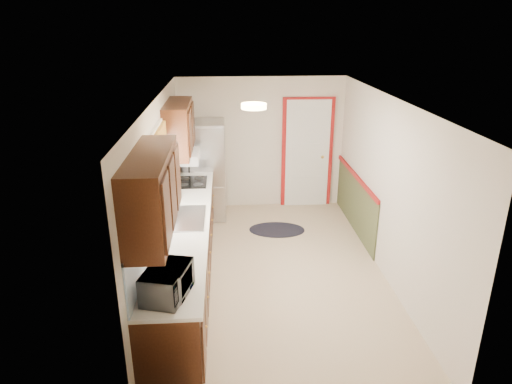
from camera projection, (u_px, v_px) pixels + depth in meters
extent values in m
cube|color=tan|center=(275.00, 272.00, 6.40)|extent=(3.20, 5.20, 0.12)
cube|color=white|center=(277.00, 100.00, 5.55)|extent=(3.20, 5.20, 0.12)
cube|color=beige|center=(261.00, 144.00, 8.31)|extent=(3.20, 0.10, 2.40)
cube|color=beige|center=(310.00, 301.00, 3.64)|extent=(3.20, 0.10, 2.40)
cube|color=beige|center=(160.00, 194.00, 5.88)|extent=(0.10, 5.20, 2.40)
cube|color=beige|center=(388.00, 189.00, 6.07)|extent=(0.10, 5.20, 2.40)
cube|color=#3B1B0D|center=(185.00, 256.00, 5.89)|extent=(0.60, 4.00, 0.90)
cube|color=white|center=(184.00, 223.00, 5.72)|extent=(0.63, 4.00, 0.04)
cube|color=#61A8EC|center=(158.00, 202.00, 5.60)|extent=(0.02, 4.00, 0.55)
cube|color=#3B1B0D|center=(152.00, 193.00, 4.18)|extent=(0.35, 1.40, 0.75)
cube|color=#3B1B0D|center=(179.00, 128.00, 6.70)|extent=(0.35, 1.20, 0.75)
cube|color=white|center=(157.00, 168.00, 5.55)|extent=(0.02, 1.00, 0.90)
cube|color=#C85825|center=(159.00, 140.00, 5.43)|extent=(0.05, 1.12, 0.24)
cube|color=#B7B7BC|center=(184.00, 218.00, 5.81)|extent=(0.52, 0.82, 0.02)
cube|color=white|center=(184.00, 156.00, 6.91)|extent=(0.45, 0.60, 0.15)
cube|color=maroon|center=(307.00, 154.00, 8.41)|extent=(0.94, 0.05, 2.08)
cube|color=white|center=(307.00, 154.00, 8.38)|extent=(0.80, 0.04, 2.00)
cube|color=#434929|center=(355.00, 203.00, 7.60)|extent=(0.02, 2.30, 0.90)
cube|color=maroon|center=(357.00, 177.00, 7.43)|extent=(0.04, 2.30, 0.06)
cylinder|color=#FFD88C|center=(254.00, 106.00, 5.36)|extent=(0.30, 0.30, 0.06)
imported|color=white|center=(167.00, 279.00, 4.11)|extent=(0.41, 0.57, 0.35)
cube|color=#B7B7BC|center=(205.00, 170.00, 7.95)|extent=(0.72, 0.67, 1.72)
cylinder|color=black|center=(190.00, 182.00, 7.61)|extent=(0.02, 0.02, 1.20)
ellipsoid|color=black|center=(277.00, 230.00, 7.67)|extent=(0.98, 0.69, 0.01)
cube|color=black|center=(191.00, 182.00, 7.09)|extent=(0.47, 0.57, 0.02)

